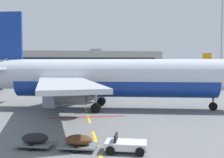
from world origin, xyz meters
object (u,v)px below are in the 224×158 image
(airliner_foreground, at_px, (110,77))
(uld_cargo_container, at_px, (50,101))
(apron_light_mast_far, at_px, (222,26))
(baggage_train, at_px, (79,142))

(airliner_foreground, bearing_deg, uld_cargo_container, 162.02)
(airliner_foreground, height_order, uld_cargo_container, airliner_foreground)
(uld_cargo_container, bearing_deg, airliner_foreground, -17.98)
(uld_cargo_container, relative_size, apron_light_mast_far, 0.08)
(baggage_train, distance_m, apron_light_mast_far, 63.57)
(airliner_foreground, bearing_deg, apron_light_mast_far, 43.38)
(airliner_foreground, xyz_separation_m, baggage_train, (-4.26, -15.24, -3.42))
(apron_light_mast_far, bearing_deg, baggage_train, -129.04)
(airliner_foreground, height_order, apron_light_mast_far, apron_light_mast_far)
(baggage_train, distance_m, uld_cargo_container, 17.95)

